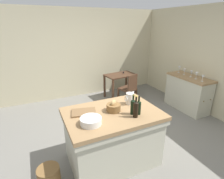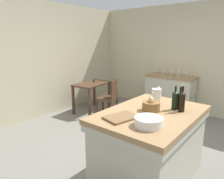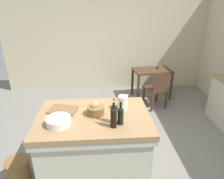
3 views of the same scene
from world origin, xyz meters
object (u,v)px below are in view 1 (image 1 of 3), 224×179
wine_bottle_amber (133,106)px  wine_glass_far_left (203,77)px  writing_desk (120,78)px  wine_glass_middle (191,73)px  bread_basket (114,107)px  wine_glass_far_right (179,68)px  pitcher (130,98)px  island_table (112,135)px  wine_bottle_dark (139,107)px  wash_bowl (91,121)px  side_cabinet (187,93)px  wooden_chair (129,88)px  cutting_board (84,112)px  wine_glass_right (184,71)px  wine_glass_left (197,74)px  wine_bottle_green (136,109)px  wicker_hamper (49,178)px

wine_bottle_amber → wine_glass_far_left: 2.41m
writing_desk → wine_glass_middle: size_ratio=5.91×
wine_bottle_amber → bread_basket: bearing=135.7°
writing_desk → wine_glass_far_right: wine_glass_far_right is taller
bread_basket → wine_glass_far_left: 2.57m
pitcher → wine_glass_far_left: bearing=9.3°
writing_desk → wine_bottle_amber: bearing=-114.0°
island_table → pitcher: 0.66m
wine_bottle_dark → wine_glass_far_right: size_ratio=1.55×
wash_bowl → bread_basket: 0.48m
wine_glass_middle → writing_desk: bearing=129.0°
island_table → wine_glass_far_right: wine_glass_far_right is taller
side_cabinet → wine_glass_far_right: (0.03, 0.42, 0.57)m
island_table → wine_glass_far_right: bearing=26.4°
wash_bowl → wooden_chair: bearing=48.3°
side_cabinet → wash_bowl: (-3.02, -1.07, 0.50)m
cutting_board → wine_glass_right: size_ratio=2.23×
wine_glass_far_left → wine_bottle_dark: bearing=-162.3°
wine_glass_right → wine_glass_far_right: (0.03, 0.21, 0.01)m
pitcher → wine_glass_far_left: 2.20m
wash_bowl → side_cabinet: bearing=19.6°
wine_glass_left → wine_glass_far_left: bearing=-95.8°
wash_bowl → wine_bottle_green: bearing=-8.3°
wash_bowl → wine_glass_left: 3.10m
wine_glass_left → wicker_hamper: bearing=-167.4°
wine_glass_left → wine_glass_middle: bearing=78.3°
wine_bottle_green → wine_glass_right: 2.74m
island_table → wine_bottle_amber: wine_bottle_amber is taller
wine_bottle_dark → writing_desk: bearing=67.7°
wooden_chair → wine_glass_far_left: size_ratio=5.88×
island_table → cutting_board: cutting_board is taller
wine_bottle_dark → wicker_hamper: 1.59m
side_cabinet → wooden_chair: size_ratio=1.33×
wooden_chair → pitcher: pitcher is taller
wine_glass_far_left → side_cabinet: bearing=81.8°
wine_bottle_green → wine_glass_middle: bearing=25.8°
bread_basket → wicker_hamper: size_ratio=0.65×
pitcher → wine_glass_far_right: pitcher is taller
wine_glass_left → wine_glass_right: size_ratio=1.07×
island_table → wooden_chair: bearing=52.9°
island_table → side_cabinet: island_table is taller
writing_desk → wine_glass_left: wine_glass_left is taller
cutting_board → wine_glass_middle: (3.02, 0.72, 0.09)m
island_table → wooden_chair: size_ratio=1.62×
bread_basket → wine_glass_middle: (2.58, 0.85, 0.04)m
side_cabinet → wine_bottle_amber: wine_bottle_amber is taller
wine_glass_far_left → wash_bowl: bearing=-167.1°
wooden_chair → wash_bowl: (-1.77, -1.99, 0.47)m
wooden_chair → bread_basket: (-1.34, -1.78, 0.49)m
pitcher → wash_bowl: size_ratio=0.81×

